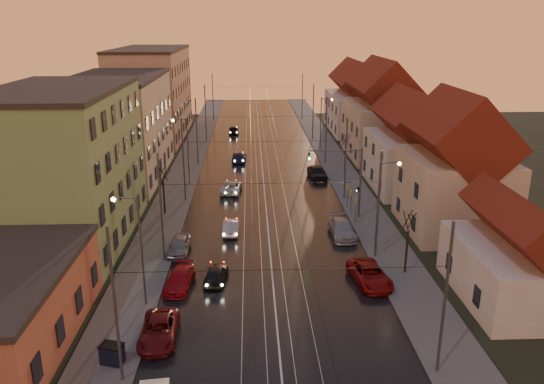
{
  "coord_description": "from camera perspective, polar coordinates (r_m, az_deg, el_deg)",
  "views": [
    {
      "loc": [
        -1.55,
        -30.36,
        18.58
      ],
      "look_at": [
        0.45,
        17.2,
        3.12
      ],
      "focal_mm": 35.0,
      "sensor_mm": 36.0,
      "label": 1
    }
  ],
  "objects": [
    {
      "name": "parked_right_2",
      "position": [
        65.36,
        4.86,
        2.12
      ],
      "size": [
        2.37,
        4.76,
        1.56
      ],
      "primitive_type": "imported",
      "rotation": [
        0.0,
        0.0,
        0.12
      ],
      "color": "black",
      "rests_on": "ground"
    },
    {
      "name": "catenary_pole_r_2",
      "position": [
        57.06,
        7.93,
        3.53
      ],
      "size": [
        0.16,
        0.16,
        9.0
      ],
      "primitive_type": "cylinder",
      "color": "#595B60",
      "rests_on": "ground"
    },
    {
      "name": "tram_rail_2",
      "position": [
        72.79,
        -0.5,
        3.25
      ],
      "size": [
        0.06,
        120.0,
        0.03
      ],
      "primitive_type": "cube",
      "color": "gray",
      "rests_on": "road"
    },
    {
      "name": "parked_left_3",
      "position": [
        45.08,
        -9.97,
        -5.67
      ],
      "size": [
        1.81,
        4.15,
        1.39
      ],
      "primitive_type": "imported",
      "rotation": [
        0.0,
        0.0,
        -0.04
      ],
      "color": "gray",
      "rests_on": "ground"
    },
    {
      "name": "street_lamp_3",
      "position": [
        78.31,
        5.5,
        7.84
      ],
      "size": [
        1.75,
        0.32,
        8.0
      ],
      "color": "#595B60",
      "rests_on": "ground"
    },
    {
      "name": "house_right_3",
      "position": [
        76.74,
        11.73,
        8.03
      ],
      "size": [
        9.18,
        14.28,
        11.5
      ],
      "color": "#B9A58E",
      "rests_on": "ground"
    },
    {
      "name": "dumpster",
      "position": [
        32.4,
        -16.82,
        -16.37
      ],
      "size": [
        1.38,
        1.11,
        1.1
      ],
      "primitive_type": "cube",
      "rotation": [
        0.0,
        0.0,
        -0.29
      ],
      "color": "black",
      "rests_on": "sidewalk_left"
    },
    {
      "name": "driving_car_4",
      "position": [
        91.59,
        -4.14,
        6.69
      ],
      "size": [
        1.77,
        4.21,
        1.42
      ],
      "primitive_type": "imported",
      "rotation": [
        0.0,
        0.0,
        3.16
      ],
      "color": "black",
      "rests_on": "ground"
    },
    {
      "name": "driving_car_3",
      "position": [
        73.25,
        -3.55,
        3.8
      ],
      "size": [
        2.05,
        4.7,
        1.34
      ],
      "primitive_type": "imported",
      "rotation": [
        0.0,
        0.0,
        3.11
      ],
      "color": "#181C48",
      "rests_on": "ground"
    },
    {
      "name": "apartment_left_1",
      "position": [
        48.66,
        -21.47,
        2.35
      ],
      "size": [
        10.0,
        18.0,
        13.0
      ],
      "primitive_type": "cube",
      "color": "#749A62",
      "rests_on": "ground"
    },
    {
      "name": "bare_tree_0",
      "position": [
        53.57,
        -11.58,
        0.13
      ],
      "size": [
        1.09,
        1.09,
        5.11
      ],
      "color": "black",
      "rests_on": "ground"
    },
    {
      "name": "parked_left_2",
      "position": [
        39.63,
        -9.93,
        -9.24
      ],
      "size": [
        2.24,
        4.47,
        1.25
      ],
      "primitive_type": "imported",
      "rotation": [
        0.0,
        0.0,
        -0.12
      ],
      "color": "#A01019",
      "rests_on": "ground"
    },
    {
      "name": "parked_left_1",
      "position": [
        33.96,
        -12.08,
        -14.32
      ],
      "size": [
        2.28,
        4.74,
        1.3
      ],
      "primitive_type": "imported",
      "rotation": [
        0.0,
        0.0,
        0.02
      ],
      "color": "#601015",
      "rests_on": "ground"
    },
    {
      "name": "driving_car_2",
      "position": [
        60.03,
        -4.43,
        0.55
      ],
      "size": [
        2.54,
        4.78,
        1.28
      ],
      "primitive_type": "imported",
      "rotation": [
        0.0,
        0.0,
        3.05
      ],
      "color": "#B9B9B9",
      "rests_on": "ground"
    },
    {
      "name": "catenary_pole_r_5",
      "position": [
        103.82,
        3.28,
        10.17
      ],
      "size": [
        0.16,
        0.16,
        9.0
      ],
      "primitive_type": "cylinder",
      "color": "#595B60",
      "rests_on": "ground"
    },
    {
      "name": "sidewalk_left",
      "position": [
        73.24,
        -8.96,
        3.13
      ],
      "size": [
        4.0,
        120.0,
        0.15
      ],
      "primitive_type": "cube",
      "color": "#4C4C4C",
      "rests_on": "ground"
    },
    {
      "name": "street_lamp_1",
      "position": [
        43.93,
        11.76,
        -0.56
      ],
      "size": [
        1.75,
        0.32,
        8.0
      ],
      "color": "#595B60",
      "rests_on": "ground"
    },
    {
      "name": "parked_right_0",
      "position": [
        40.23,
        10.47,
        -8.73
      ],
      "size": [
        2.98,
        5.28,
        1.39
      ],
      "primitive_type": "imported",
      "rotation": [
        0.0,
        0.0,
        0.14
      ],
      "color": "maroon",
      "rests_on": "ground"
    },
    {
      "name": "catenary_pole_l_5",
      "position": [
        103.56,
        -6.38,
        10.07
      ],
      "size": [
        0.16,
        0.16,
        9.0
      ],
      "primitive_type": "cylinder",
      "color": "#595B60",
      "rests_on": "ground"
    },
    {
      "name": "sidewalk_right",
      "position": [
        73.66,
        6.71,
        3.32
      ],
      "size": [
        4.0,
        120.0,
        0.15
      ],
      "primitive_type": "cube",
      "color": "#4C4C4C",
      "rests_on": "ground"
    },
    {
      "name": "driving_car_1",
      "position": [
        48.55,
        -4.46,
        -3.76
      ],
      "size": [
        1.38,
        3.85,
        1.27
      ],
      "primitive_type": "imported",
      "rotation": [
        0.0,
        0.0,
        3.13
      ],
      "color": "#A5A5AB",
      "rests_on": "ground"
    },
    {
      "name": "ground",
      "position": [
        35.63,
        0.45,
        -13.44
      ],
      "size": [
        160.0,
        160.0,
        0.0
      ],
      "primitive_type": "plane",
      "color": "black",
      "rests_on": "ground"
    },
    {
      "name": "catenary_pole_l_0",
      "position": [
        29.01,
        -16.51,
        -11.86
      ],
      "size": [
        0.16,
        0.16,
        9.0
      ],
      "primitive_type": "cylinder",
      "color": "#595B60",
      "rests_on": "ground"
    },
    {
      "name": "house_right_2",
      "position": [
        62.8,
        14.89,
        4.56
      ],
      "size": [
        9.18,
        12.24,
        9.2
      ],
      "color": "beige",
      "rests_on": "ground"
    },
    {
      "name": "house_right_1",
      "position": [
        50.73,
        19.14,
        1.98
      ],
      "size": [
        8.67,
        10.2,
        10.8
      ],
      "color": "#B9A58E",
      "rests_on": "ground"
    },
    {
      "name": "bare_tree_1",
      "position": [
        41.46,
        14.33,
        -5.44
      ],
      "size": [
        1.09,
        1.09,
        5.11
      ],
      "color": "black",
      "rests_on": "ground"
    },
    {
      "name": "catenary_pole_r_0",
      "position": [
        29.91,
        18.09,
        -11.07
      ],
      "size": [
        0.16,
        0.16,
        9.0
      ],
      "primitive_type": "cylinder",
      "color": "#595B60",
      "rests_on": "ground"
    },
    {
      "name": "traffic_light_mast",
      "position": [
        51.23,
        8.43,
        1.96
      ],
      "size": [
        5.3,
        0.32,
        7.2
      ],
      "color": "#595B60",
      "rests_on": "ground"
    },
    {
      "name": "parked_right_1",
      "position": [
        48.22,
        7.54,
        -3.9
      ],
      "size": [
        2.11,
        5.05,
        1.46
      ],
      "primitive_type": "imported",
      "rotation": [
        0.0,
        0.0,
        0.01
      ],
      "color": "#A6A6AB",
      "rests_on": "ground"
    },
    {
      "name": "catenary_pole_l_2",
      "position": [
        56.59,
        -9.5,
        3.34
      ],
      "size": [
        0.16,
        0.16,
        9.0
      ],
      "primitive_type": "cylinder",
      "color": "#595B60",
      "rests_on": "ground"
    },
    {
      "name": "apartment_left_2",
      "position": [
        67.49,
        -16.14,
        6.54
      ],
      "size": [
        10.0,
        20.0,
        12.0
      ],
      "primitive_type": "cube",
      "color": "beige",
      "rests_on": "ground"
    },
    {
      "name": "tram_rail_0",
      "position": [
        72.76,
        -2.84,
        3.22
      ],
      "size": [
        0.06,
        120.0,
        0.03
      ],
      "primitive_type": "cube",
      "color": "gray",
      "rests_on": "road"
    },
    {
      "name": "driving_car_0",
      "position": [
        40.01,
        -6.06,
        -8.77
      ],
      "size": [
        1.91,
        3.86,
        1.27
      ],
      "primitive_type": "imported",
      "rotation": [
        0.0,
        0.0,
        3.03
      ],
      "color": "black",
      "rests_on": "ground"
    },
    {
      "name": "catenary_pole_l_3",
      "position": [
        71.12,
        -8.1,
        6.39
      ],
      "size": [
        0.16,
        0.16,
        9.0
      ],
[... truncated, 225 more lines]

